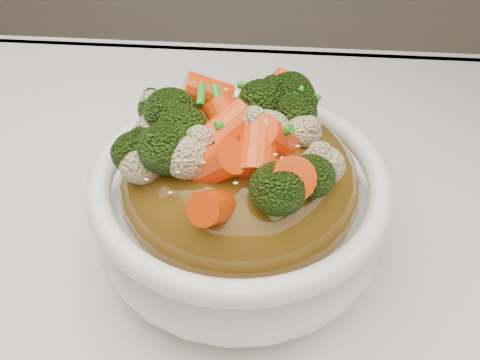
# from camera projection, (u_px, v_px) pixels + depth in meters

# --- Properties ---
(tablecloth) EXTENTS (1.20, 0.80, 0.04)m
(tablecloth) POSITION_uv_depth(u_px,v_px,m) (195.00, 297.00, 0.49)
(tablecloth) COLOR white
(tablecloth) RESTS_ON dining_table
(bowl) EXTENTS (0.25, 0.25, 0.10)m
(bowl) POSITION_uv_depth(u_px,v_px,m) (240.00, 212.00, 0.47)
(bowl) COLOR white
(bowl) RESTS_ON tablecloth
(sauce_base) EXTENTS (0.20, 0.20, 0.11)m
(sauce_base) POSITION_uv_depth(u_px,v_px,m) (240.00, 183.00, 0.45)
(sauce_base) COLOR brown
(sauce_base) RESTS_ON bowl
(carrots) EXTENTS (0.20, 0.20, 0.06)m
(carrots) POSITION_uv_depth(u_px,v_px,m) (240.00, 112.00, 0.40)
(carrots) COLOR #E53F07
(carrots) RESTS_ON sauce_base
(broccoli) EXTENTS (0.20, 0.20, 0.05)m
(broccoli) POSITION_uv_depth(u_px,v_px,m) (240.00, 114.00, 0.41)
(broccoli) COLOR black
(broccoli) RESTS_ON sauce_base
(cauliflower) EXTENTS (0.20, 0.20, 0.04)m
(cauliflower) POSITION_uv_depth(u_px,v_px,m) (240.00, 116.00, 0.41)
(cauliflower) COLOR beige
(cauliflower) RESTS_ON sauce_base
(scallions) EXTENTS (0.15, 0.15, 0.02)m
(scallions) POSITION_uv_depth(u_px,v_px,m) (240.00, 111.00, 0.40)
(scallions) COLOR #24871F
(scallions) RESTS_ON sauce_base
(sesame_seeds) EXTENTS (0.18, 0.18, 0.01)m
(sesame_seeds) POSITION_uv_depth(u_px,v_px,m) (240.00, 111.00, 0.40)
(sesame_seeds) COLOR beige
(sesame_seeds) RESTS_ON sauce_base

